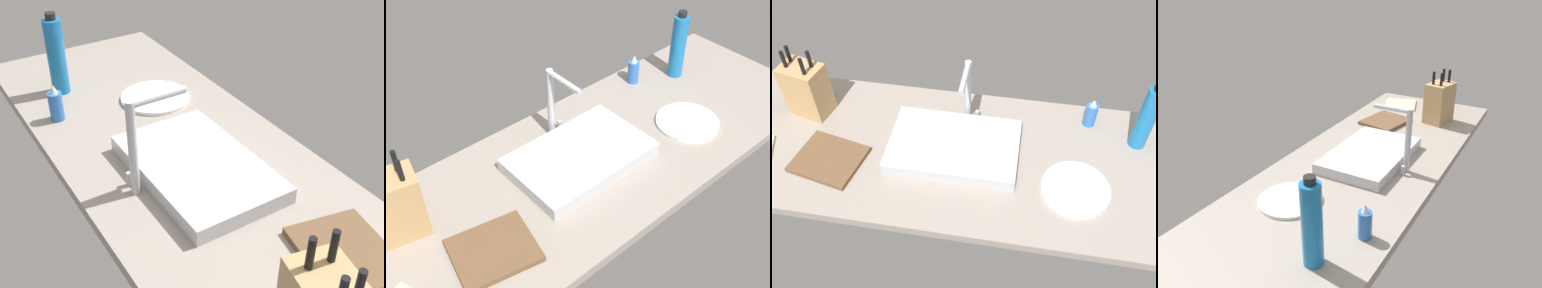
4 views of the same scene
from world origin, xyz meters
TOP-DOWN VIEW (x-y plane):
  - countertop_slab at (0.00, 0.00)cm, footprint 189.86×64.88cm
  - sink_basin at (-3.48, 1.37)cm, footprint 45.69×29.22cm
  - faucet at (-1.20, 16.72)cm, footprint 5.50×16.03cm
  - knife_block at (-61.38, 12.90)cm, footprint 16.80×13.51cm
  - cutting_board at (-45.92, -10.63)cm, footprint 26.19×23.66cm
  - soap_bottle at (44.23, 23.14)cm, footprint 4.46×4.46cm
  - water_bottle at (61.24, 15.69)cm, footprint 6.08×6.08cm
  - dinner_plate at (39.45, -8.98)cm, footprint 22.88×22.88cm

SIDE VIEW (x-z plane):
  - countertop_slab at x=0.00cm, z-range 0.00..3.50cm
  - dinner_plate at x=39.45cm, z-range 3.50..4.70cm
  - cutting_board at x=-45.92cm, z-range 3.50..5.30cm
  - sink_basin at x=-3.48cm, z-range 3.50..8.11cm
  - soap_bottle at x=44.23cm, z-range 2.61..14.61cm
  - knife_block at x=-61.38cm, z-range 0.46..27.95cm
  - water_bottle at x=61.24cm, z-range 2.75..30.67cm
  - faucet at x=-1.20cm, z-range 6.26..32.99cm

